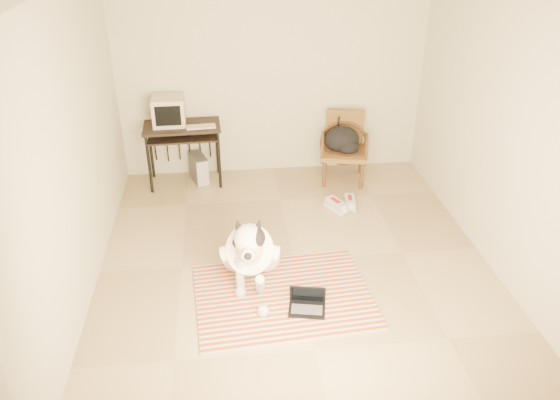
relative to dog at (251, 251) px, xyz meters
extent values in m
plane|color=tan|center=(0.47, 0.31, -0.35)|extent=(4.50, 4.50, 0.00)
plane|color=beige|center=(0.47, 2.56, 1.00)|extent=(4.50, 0.00, 4.50)
plane|color=beige|center=(0.47, -1.94, 1.00)|extent=(4.50, 0.00, 4.50)
plane|color=beige|center=(-1.53, 0.31, 1.00)|extent=(0.00, 4.50, 4.50)
plane|color=beige|center=(2.47, 0.31, 1.00)|extent=(0.00, 4.50, 4.50)
cube|color=#B53112|center=(0.33, -0.79, -0.34)|extent=(1.67, 0.38, 0.02)
cube|color=#436B31|center=(0.31, -0.54, -0.34)|extent=(1.67, 0.38, 0.02)
cube|color=#503F75|center=(0.29, -0.28, -0.34)|extent=(1.67, 0.38, 0.02)
cube|color=gold|center=(0.27, -0.03, -0.34)|extent=(1.67, 0.38, 0.02)
cube|color=#C9AD99|center=(0.25, 0.22, -0.34)|extent=(1.67, 0.38, 0.02)
sphere|color=silver|center=(-0.13, 0.20, -0.20)|extent=(0.30, 0.30, 0.30)
sphere|color=silver|center=(0.16, 0.17, -0.20)|extent=(0.30, 0.30, 0.30)
ellipsoid|color=silver|center=(0.01, 0.17, -0.18)|extent=(0.37, 0.34, 0.30)
ellipsoid|color=silver|center=(0.00, -0.01, 0.03)|extent=(0.43, 0.72, 0.65)
cylinder|color=white|center=(0.00, 0.00, 0.03)|extent=(0.49, 0.62, 0.59)
sphere|color=silver|center=(-0.02, -0.20, 0.17)|extent=(0.25, 0.25, 0.25)
sphere|color=silver|center=(-0.03, -0.30, 0.33)|extent=(0.28, 0.28, 0.28)
ellipsoid|color=black|center=(0.01, -0.30, 0.35)|extent=(0.21, 0.24, 0.20)
cylinder|color=silver|center=(-0.04, -0.42, 0.29)|extent=(0.13, 0.15, 0.12)
sphere|color=black|center=(-0.04, -0.49, 0.29)|extent=(0.07, 0.07, 0.07)
cone|color=black|center=(-0.11, -0.23, 0.44)|extent=(0.14, 0.15, 0.17)
cone|color=black|center=(0.07, -0.24, 0.44)|extent=(0.13, 0.14, 0.17)
torus|color=silver|center=(-0.02, -0.22, 0.22)|extent=(0.26, 0.15, 0.22)
cylinder|color=silver|center=(-0.12, -0.20, -0.13)|extent=(0.09, 0.13, 0.42)
cylinder|color=silver|center=(0.07, -0.34, -0.15)|extent=(0.11, 0.38, 0.42)
sphere|color=silver|center=(-0.12, -0.23, -0.30)|extent=(0.11, 0.11, 0.11)
sphere|color=silver|center=(0.07, -0.54, -0.30)|extent=(0.11, 0.11, 0.11)
cone|color=black|center=(0.02, 0.44, -0.30)|extent=(0.17, 0.42, 0.11)
cube|color=black|center=(0.48, -0.53, -0.32)|extent=(0.37, 0.30, 0.02)
cube|color=#48484A|center=(0.47, -0.54, -0.31)|extent=(0.30, 0.19, 0.00)
cube|color=black|center=(0.49, -0.45, -0.21)|extent=(0.34, 0.15, 0.22)
cube|color=black|center=(0.49, -0.45, -0.21)|extent=(0.30, 0.12, 0.19)
cube|color=black|center=(-0.72, 2.26, 0.44)|extent=(0.99, 0.58, 0.03)
cube|color=black|center=(-0.72, 2.21, 0.32)|extent=(0.88, 0.47, 0.02)
cylinder|color=black|center=(-1.16, 2.02, 0.04)|extent=(0.04, 0.04, 0.78)
cylinder|color=black|center=(-1.17, 2.47, 0.04)|extent=(0.04, 0.04, 0.78)
cylinder|color=black|center=(-0.27, 2.05, 0.04)|extent=(0.04, 0.04, 0.78)
cylinder|color=black|center=(-0.29, 2.50, 0.04)|extent=(0.04, 0.04, 0.78)
cube|color=#B9AA91|center=(-0.87, 2.32, 0.63)|extent=(0.41, 0.39, 0.36)
cube|color=black|center=(-0.87, 2.13, 0.63)|extent=(0.32, 0.02, 0.25)
cube|color=#B9AA91|center=(-0.48, 2.15, 0.47)|extent=(0.37, 0.16, 0.02)
cube|color=#48484A|center=(-0.55, 2.28, -0.17)|extent=(0.27, 0.42, 0.37)
cube|color=#ADAEB2|center=(-0.49, 2.09, -0.17)|extent=(0.15, 0.06, 0.35)
cube|color=brown|center=(1.37, 2.10, 0.04)|extent=(0.69, 0.68, 0.06)
cylinder|color=#37200F|center=(1.37, 2.10, 0.08)|extent=(0.55, 0.55, 0.04)
cube|color=brown|center=(1.42, 2.36, 0.31)|extent=(0.50, 0.15, 0.44)
cylinder|color=#37200F|center=(1.08, 1.92, -0.17)|extent=(0.04, 0.04, 0.36)
cylinder|color=#37200F|center=(1.18, 2.39, -0.17)|extent=(0.04, 0.04, 0.36)
cylinder|color=#37200F|center=(1.55, 1.82, -0.17)|extent=(0.04, 0.04, 0.36)
cylinder|color=#37200F|center=(1.65, 2.29, -0.17)|extent=(0.04, 0.04, 0.36)
ellipsoid|color=black|center=(1.33, 2.12, 0.23)|extent=(0.46, 0.38, 0.34)
ellipsoid|color=black|center=(1.40, 2.01, 0.16)|extent=(0.29, 0.24, 0.20)
cube|color=silver|center=(1.12, 1.32, -0.34)|extent=(0.27, 0.35, 0.03)
cube|color=#9C9CA1|center=(1.12, 1.32, -0.29)|extent=(0.26, 0.34, 0.10)
cube|color=#9F1915|center=(1.12, 1.32, -0.25)|extent=(0.12, 0.17, 0.02)
cube|color=silver|center=(1.31, 1.38, -0.34)|extent=(0.16, 0.31, 0.03)
cube|color=#9C9CA1|center=(1.31, 1.38, -0.30)|extent=(0.15, 0.30, 0.09)
cube|color=#9F1915|center=(1.31, 1.38, -0.26)|extent=(0.07, 0.15, 0.02)
camera|label=1|loc=(-0.20, -4.37, 2.97)|focal=35.00mm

